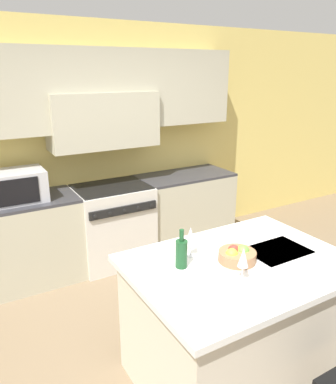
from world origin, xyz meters
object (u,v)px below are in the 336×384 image
object	(u,v)px
range_stove	(113,224)
wine_bottle	(181,253)
wine_glass_far	(191,236)
fruit_bowl	(237,255)
microwave	(19,186)
wine_glass_near	(243,258)

from	to	relation	value
range_stove	wine_bottle	size ratio (longest dim) A/B	3.47
wine_glass_far	fruit_bowl	distance (m)	0.34
range_stove	wine_bottle	bearing A→B (deg)	-98.36
range_stove	microwave	xyz separation A→B (m)	(-0.96, 0.02, 0.61)
wine_glass_far	microwave	bearing A→B (deg)	113.42
wine_bottle	wine_glass_far	xyz separation A→B (m)	(0.14, 0.10, 0.05)
wine_glass_near	fruit_bowl	xyz separation A→B (m)	(0.13, 0.20, -0.10)
wine_bottle	fruit_bowl	distance (m)	0.39
range_stove	microwave	distance (m)	1.14
microwave	wine_glass_near	distance (m)	2.47
wine_glass_near	wine_glass_far	world-z (taller)	same
fruit_bowl	microwave	bearing A→B (deg)	116.42
range_stove	wine_glass_far	xyz separation A→B (m)	(-0.15, -1.85, 0.62)
range_stove	fruit_bowl	xyz separation A→B (m)	(0.08, -2.07, 0.52)
microwave	fruit_bowl	distance (m)	2.34
wine_glass_far	fruit_bowl	xyz separation A→B (m)	(0.23, -0.22, -0.10)
fruit_bowl	wine_bottle	bearing A→B (deg)	161.58
wine_glass_near	microwave	bearing A→B (deg)	111.69
wine_glass_near	fruit_bowl	bearing A→B (deg)	57.54
wine_glass_far	fruit_bowl	bearing A→B (deg)	-44.24
microwave	range_stove	bearing A→B (deg)	-1.12
microwave	wine_bottle	xyz separation A→B (m)	(0.67, -1.97, -0.04)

